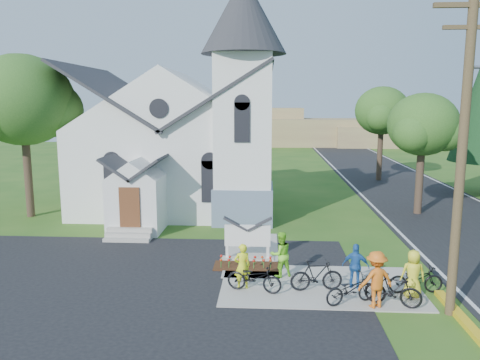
# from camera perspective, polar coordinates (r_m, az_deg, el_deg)

# --- Properties ---
(ground) EXTENTS (120.00, 120.00, 0.00)m
(ground) POSITION_cam_1_polar(r_m,az_deg,el_deg) (16.84, 4.63, -13.32)
(ground) COLOR #2A5919
(ground) RESTS_ON ground
(parking_lot) EXTENTS (20.00, 16.00, 0.02)m
(parking_lot) POSITION_cam_1_polar(r_m,az_deg,el_deg) (16.39, -21.38, -14.61)
(parking_lot) COLOR black
(parking_lot) RESTS_ON ground
(road) EXTENTS (8.00, 90.00, 0.02)m
(road) POSITION_cam_1_polar(r_m,az_deg,el_deg) (32.90, 21.75, -2.61)
(road) COLOR black
(road) RESTS_ON ground
(sidewalk) EXTENTS (7.00, 4.00, 0.05)m
(sidewalk) POSITION_cam_1_polar(r_m,az_deg,el_deg) (17.40, 9.66, -12.58)
(sidewalk) COLOR #ADA79C
(sidewalk) RESTS_ON ground
(church) EXTENTS (12.35, 12.00, 13.00)m
(church) POSITION_cam_1_polar(r_m,az_deg,el_deg) (28.49, -6.94, 6.86)
(church) COLOR white
(church) RESTS_ON ground
(church_sign) EXTENTS (2.20, 0.40, 1.70)m
(church_sign) POSITION_cam_1_polar(r_m,az_deg,el_deg) (19.53, 0.92, -6.85)
(church_sign) COLOR #ADA79C
(church_sign) RESTS_ON ground
(flower_bed) EXTENTS (2.60, 1.10, 0.07)m
(flower_bed) POSITION_cam_1_polar(r_m,az_deg,el_deg) (18.98, 0.79, -10.49)
(flower_bed) COLOR #371C0F
(flower_bed) RESTS_ON ground
(utility_pole) EXTENTS (3.45, 0.28, 10.00)m
(utility_pole) POSITION_cam_1_polar(r_m,az_deg,el_deg) (15.21, 25.75, 4.33)
(utility_pole) COLOR #423221
(utility_pole) RESTS_ON ground
(tree_lot_corner) EXTENTS (5.60, 5.60, 9.15)m
(tree_lot_corner) POSITION_cam_1_polar(r_m,az_deg,el_deg) (28.91, -24.99, 8.79)
(tree_lot_corner) COLOR #37281E
(tree_lot_corner) RESTS_ON ground
(tree_road_near) EXTENTS (4.00, 4.00, 7.05)m
(tree_road_near) POSITION_cam_1_polar(r_m,az_deg,el_deg) (28.96, 21.40, 6.24)
(tree_road_near) COLOR #37281E
(tree_road_near) RESTS_ON ground
(tree_road_mid) EXTENTS (4.40, 4.40, 7.80)m
(tree_road_mid) POSITION_cam_1_polar(r_m,az_deg,el_deg) (40.64, 16.91, 8.05)
(tree_road_mid) COLOR #37281E
(tree_road_mid) RESTS_ON ground
(distant_hills) EXTENTS (61.00, 10.00, 5.60)m
(distant_hills) POSITION_cam_1_polar(r_m,az_deg,el_deg) (72.08, 6.37, 5.98)
(distant_hills) COLOR #8C704E
(distant_hills) RESTS_ON ground
(cyclist_0) EXTENTS (0.69, 0.56, 1.62)m
(cyclist_0) POSITION_cam_1_polar(r_m,az_deg,el_deg) (16.59, 0.27, -10.47)
(cyclist_0) COLOR #E7F41C
(cyclist_0) RESTS_ON sidewalk
(bike_0) EXTENTS (2.04, 1.12, 1.02)m
(bike_0) POSITION_cam_1_polar(r_m,az_deg,el_deg) (16.43, 1.75, -11.79)
(bike_0) COLOR black
(bike_0) RESTS_ON sidewalk
(cyclist_1) EXTENTS (1.02, 0.92, 1.71)m
(cyclist_1) POSITION_cam_1_polar(r_m,az_deg,el_deg) (17.74, 4.98, -9.00)
(cyclist_1) COLOR #7DE02A
(cyclist_1) RESTS_ON sidewalk
(bike_1) EXTENTS (1.89, 0.77, 1.10)m
(bike_1) POSITION_cam_1_polar(r_m,az_deg,el_deg) (16.70, 9.30, -11.40)
(bike_1) COLOR black
(bike_1) RESTS_ON sidewalk
(cyclist_2) EXTENTS (1.01, 0.64, 1.60)m
(cyclist_2) POSITION_cam_1_polar(r_m,az_deg,el_deg) (17.12, 13.93, -10.15)
(cyclist_2) COLOR #2159A6
(cyclist_2) RESTS_ON sidewalk
(bike_2) EXTENTS (1.94, 1.34, 0.96)m
(bike_2) POSITION_cam_1_polar(r_m,az_deg,el_deg) (15.95, 13.35, -12.83)
(bike_2) COLOR black
(bike_2) RESTS_ON sidewalk
(cyclist_3) EXTENTS (1.35, 1.03, 1.84)m
(cyclist_3) POSITION_cam_1_polar(r_m,az_deg,el_deg) (15.76, 16.25, -11.54)
(cyclist_3) COLOR orange
(cyclist_3) RESTS_ON sidewalk
(bike_3) EXTENTS (1.86, 1.09, 1.08)m
(bike_3) POSITION_cam_1_polar(r_m,az_deg,el_deg) (16.12, 18.17, -12.59)
(bike_3) COLOR black
(bike_3) RESTS_ON sidewalk
(cyclist_4) EXTENTS (0.81, 0.55, 1.62)m
(cyclist_4) POSITION_cam_1_polar(r_m,az_deg,el_deg) (16.93, 20.34, -10.66)
(cyclist_4) COLOR yellow
(cyclist_4) RESTS_ON sidewalk
(bike_4) EXTENTS (1.95, 0.86, 0.99)m
(bike_4) POSITION_cam_1_polar(r_m,az_deg,el_deg) (17.40, 20.63, -11.23)
(bike_4) COLOR black
(bike_4) RESTS_ON sidewalk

